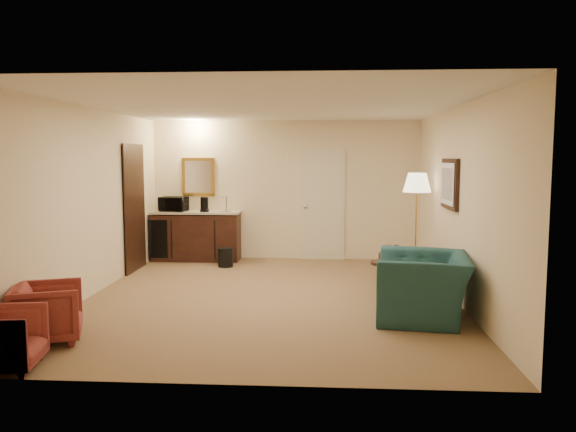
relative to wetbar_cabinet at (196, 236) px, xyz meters
name	(u,v)px	position (x,y,z in m)	size (l,w,h in m)	color
ground	(271,297)	(1.65, -2.72, -0.46)	(6.00, 6.00, 0.00)	brown
room_walls	(269,171)	(1.55, -1.95, 1.26)	(5.02, 6.01, 2.61)	beige
wetbar_cabinet	(196,236)	(0.00, 0.00, 0.00)	(1.64, 0.58, 0.92)	#351C10
sofa	(420,263)	(3.80, -1.95, -0.10)	(1.84, 0.54, 0.72)	black
teal_armchair	(423,275)	(3.55, -3.62, 0.06)	(1.19, 0.78, 1.04)	#1F4E4B
rose_chair_near	(47,310)	(-0.50, -4.72, -0.12)	(0.66, 0.62, 0.68)	#953A30
rose_chair_far	(4,337)	(-0.50, -5.52, -0.15)	(0.61, 0.57, 0.63)	#953A30
coffee_table	(402,279)	(3.45, -2.61, -0.21)	(0.87, 0.59, 0.50)	black
floor_lamp	(416,225)	(3.85, -1.22, 0.38)	(0.45, 0.45, 1.68)	gold
waste_bin	(225,257)	(0.65, -0.61, -0.29)	(0.27, 0.27, 0.33)	black
microwave	(173,202)	(-0.41, -0.04, 0.62)	(0.49, 0.27, 0.33)	black
coffee_maker	(204,204)	(0.18, -0.11, 0.59)	(0.14, 0.14, 0.27)	black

